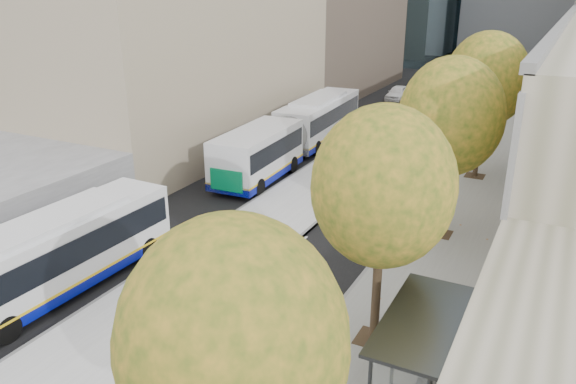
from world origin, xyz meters
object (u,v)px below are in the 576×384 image
Objects in this scene: bus_far at (296,131)px; distant_car at (398,93)px; bus_shelter at (428,334)px; cyclist at (191,383)px.

distant_car is (0.50, 20.98, -0.95)m from bus_far.
bus_shelter reaches higher than distant_car.
cyclist is (-5.49, -2.99, -1.45)m from bus_shelter.
bus_far reaches higher than distant_car.
cyclist is at bearing -79.81° from distant_car.
bus_shelter is 2.20× the size of cyclist.
bus_far reaches higher than bus_shelter.
bus_far reaches higher than cyclist.
bus_far is 4.49× the size of distant_car.
bus_shelter is at bearing -57.84° from bus_far.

